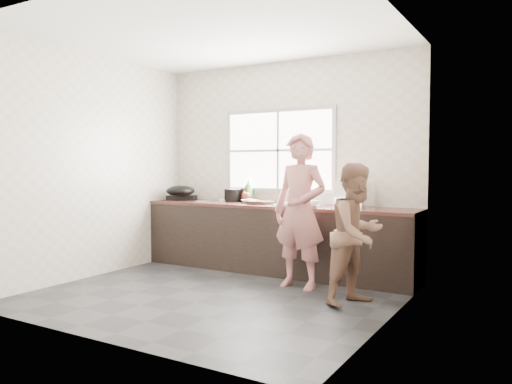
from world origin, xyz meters
The scene contains 30 objects.
floor centered at (0.00, 0.00, -0.01)m, with size 3.60×3.20×0.01m, color #2A2A2C.
ceiling centered at (0.00, 0.00, 2.71)m, with size 3.60×3.20×0.01m, color silver.
wall_back centered at (0.00, 1.60, 1.35)m, with size 3.60×0.01×2.70m, color beige.
wall_left centered at (-1.80, 0.00, 1.35)m, with size 0.01×3.20×2.70m, color beige.
wall_right centered at (1.80, 0.00, 1.35)m, with size 0.01×3.20×2.70m, color beige.
wall_front centered at (0.00, -1.60, 1.35)m, with size 3.60×0.01×2.70m, color beige.
cabinet centered at (0.00, 1.29, 0.41)m, with size 3.60×0.62×0.82m, color black.
countertop centered at (0.00, 1.29, 0.84)m, with size 3.60×0.64×0.04m, color #3A1D17.
sink centered at (0.35, 1.29, 0.86)m, with size 0.55×0.45×0.02m, color silver.
faucet centered at (0.35, 1.49, 1.01)m, with size 0.02×0.02×0.30m, color silver.
window_frame centered at (-0.10, 1.59, 1.55)m, with size 1.60×0.05×1.10m, color #9EA0A5.
window_glazing centered at (-0.10, 1.57, 1.55)m, with size 1.50×0.01×1.00m, color white.
woman centered at (0.63, 0.71, 0.80)m, with size 0.58×0.38×1.59m, color tan.
person_side centered at (1.39, 0.41, 0.69)m, with size 0.67×0.52×1.38m, color brown.
cutting_board centered at (-0.21, 1.28, 0.88)m, with size 0.36×0.36×0.04m, color #311B13.
cleaver centered at (-0.21, 1.16, 0.90)m, with size 0.21×0.10×0.01m, color silver.
bowl_mince centered at (-0.37, 1.29, 0.89)m, with size 0.20×0.20×0.05m, color silver.
bowl_crabs centered at (0.55, 1.08, 0.89)m, with size 0.21×0.21×0.07m, color white.
bowl_held centered at (0.28, 1.08, 0.89)m, with size 0.19×0.19×0.06m, color white.
black_pot centered at (-0.73, 1.44, 0.95)m, with size 0.24×0.24×0.17m, color black.
plate_food centered at (-0.83, 1.46, 0.87)m, with size 0.25×0.25×0.02m, color white.
bottle_green centered at (-0.53, 1.52, 1.02)m, with size 0.13×0.13×0.33m, color green.
bottle_brown_tall centered at (-0.59, 1.52, 0.95)m, with size 0.08×0.08×0.18m, color #4F2113.
bottle_brown_short centered at (-0.51, 1.45, 0.95)m, with size 0.14×0.14×0.18m, color #4E2313.
glass_jar centered at (-0.82, 1.51, 0.90)m, with size 0.06×0.06×0.09m, color white.
burner centered at (-1.63, 1.50, 0.89)m, with size 0.41×0.41×0.06m, color black.
wok centered at (-1.49, 1.25, 1.00)m, with size 0.40×0.40×0.15m, color black.
dish_rack centered at (1.01, 1.38, 1.01)m, with size 0.39×0.27×0.29m, color white.
pot_lid_left centered at (-1.10, 1.34, 0.87)m, with size 0.22×0.22×0.01m, color #A7AAAE.
pot_lid_right centered at (-1.08, 1.25, 0.87)m, with size 0.25×0.25×0.01m, color #ACAFB3.
Camera 1 is at (2.98, -4.24, 1.35)m, focal length 35.00 mm.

